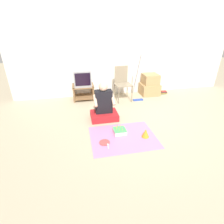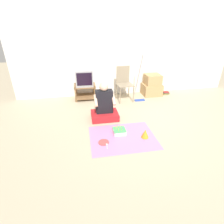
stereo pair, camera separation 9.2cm
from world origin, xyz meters
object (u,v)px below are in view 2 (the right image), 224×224
tv (84,77)px  paper_plate (104,142)px  book_pile (166,93)px  folding_chair (124,81)px  dust_mop (139,86)px  person_seated (104,106)px  cardboard_box_stack (152,86)px  birthday_cake (119,131)px  party_hat_blue (145,134)px

tv → paper_plate: 2.27m
book_pile → folding_chair: bearing=-172.7°
dust_mop → book_pile: 1.01m
tv → person_seated: 1.34m
folding_chair → cardboard_box_stack: bearing=13.7°
book_pile → person_seated: bearing=-150.3°
cardboard_box_stack → person_seated: bearing=-142.7°
cardboard_box_stack → book_pile: (0.45, -0.05, -0.24)m
birthday_cake → paper_plate: size_ratio=1.24×
tv → book_pile: (2.42, -0.08, -0.58)m
tv → paper_plate: size_ratio=2.44×
dust_mop → folding_chair: bearing=176.2°
cardboard_box_stack → dust_mop: bearing=-152.8°
birthday_cake → tv: bearing=106.5°
dust_mop → paper_plate: 2.30m
dust_mop → book_pile: (0.94, 0.20, -0.33)m
folding_chair → tv: bearing=166.7°
dust_mop → paper_plate: dust_mop is taller
cardboard_box_stack → book_pile: size_ratio=3.07×
paper_plate → folding_chair: bearing=66.8°
tv → dust_mop: dust_mop is taller
folding_chair → dust_mop: 0.46m
dust_mop → party_hat_blue: (-0.46, -1.87, -0.29)m
tv → folding_chair: bearing=-13.3°
book_pile → birthday_cake: (-1.85, -1.86, 0.01)m
party_hat_blue → folding_chair: bearing=88.9°
cardboard_box_stack → book_pile: cardboard_box_stack is taller
book_pile → paper_plate: book_pile is taller
dust_mop → book_pile: size_ratio=6.28×
party_hat_blue → paper_plate: party_hat_blue is taller
party_hat_blue → tv: bearing=115.4°
tv → person_seated: bearing=-73.0°
dust_mop → book_pile: bearing=12.2°
tv → birthday_cake: size_ratio=1.96×
person_seated → party_hat_blue: size_ratio=5.44×
cardboard_box_stack → folding_chair: bearing=-166.3°
person_seated → birthday_cake: size_ratio=3.79×
dust_mop → party_hat_blue: 1.95m
book_pile → person_seated: size_ratio=0.22×
folding_chair → party_hat_blue: size_ratio=5.51×
cardboard_box_stack → party_hat_blue: (-0.95, -2.12, -0.19)m
paper_plate → person_seated: bearing=81.1°
dust_mop → party_hat_blue: size_ratio=7.50×
cardboard_box_stack → paper_plate: bearing=-129.0°
birthday_cake → paper_plate: (-0.34, -0.24, -0.04)m
tv → party_hat_blue: tv is taller
birthday_cake → paper_plate: bearing=-144.8°
book_pile → person_seated: 2.36m
tv → cardboard_box_stack: tv is taller
tv → party_hat_blue: size_ratio=2.82×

